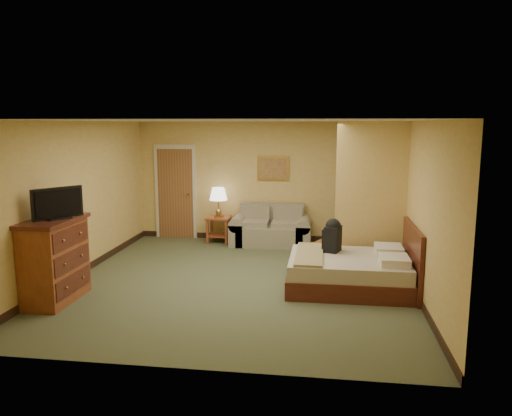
% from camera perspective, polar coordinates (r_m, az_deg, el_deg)
% --- Properties ---
extents(floor, '(6.00, 6.00, 0.00)m').
position_cam_1_polar(floor, '(8.28, -1.94, -8.36)').
color(floor, '#4C5235').
rests_on(floor, ground).
extents(ceiling, '(6.00, 6.00, 0.00)m').
position_cam_1_polar(ceiling, '(7.87, -2.05, 9.95)').
color(ceiling, white).
rests_on(ceiling, back_wall).
extents(back_wall, '(5.50, 0.02, 2.60)m').
position_cam_1_polar(back_wall, '(10.91, 0.71, 3.03)').
color(back_wall, tan).
rests_on(back_wall, floor).
extents(left_wall, '(0.02, 6.00, 2.60)m').
position_cam_1_polar(left_wall, '(8.86, -19.79, 0.92)').
color(left_wall, tan).
rests_on(left_wall, floor).
extents(right_wall, '(0.02, 6.00, 2.60)m').
position_cam_1_polar(right_wall, '(7.98, 17.85, 0.11)').
color(right_wall, tan).
rests_on(right_wall, floor).
extents(partition, '(1.20, 0.15, 2.60)m').
position_cam_1_polar(partition, '(8.81, 12.99, 1.19)').
color(partition, tan).
rests_on(partition, floor).
extents(door, '(0.94, 0.16, 2.10)m').
position_cam_1_polar(door, '(11.32, -9.16, 1.78)').
color(door, beige).
rests_on(door, floor).
extents(baseboard, '(5.50, 0.02, 0.12)m').
position_cam_1_polar(baseboard, '(11.11, 0.69, -3.34)').
color(baseboard, black).
rests_on(baseboard, floor).
extents(loveseat, '(1.70, 0.79, 0.86)m').
position_cam_1_polar(loveseat, '(10.63, 1.71, -2.73)').
color(loveseat, gray).
rests_on(loveseat, floor).
extents(side_table, '(0.51, 0.51, 0.56)m').
position_cam_1_polar(side_table, '(10.87, -4.28, -2.00)').
color(side_table, brown).
rests_on(side_table, floor).
extents(table_lamp, '(0.39, 0.39, 0.64)m').
position_cam_1_polar(table_lamp, '(10.76, -4.33, 1.52)').
color(table_lamp, '#A8773D').
rests_on(table_lamp, side_table).
extents(coffee_table, '(0.89, 0.89, 0.43)m').
position_cam_1_polar(coffee_table, '(9.07, 8.72, -4.81)').
color(coffee_table, brown).
rests_on(coffee_table, floor).
extents(wall_picture, '(0.69, 0.04, 0.54)m').
position_cam_1_polar(wall_picture, '(10.83, 1.98, 4.57)').
color(wall_picture, '#B78E3F').
rests_on(wall_picture, back_wall).
extents(dresser, '(0.60, 1.14, 1.22)m').
position_cam_1_polar(dresser, '(7.78, -22.00, -5.52)').
color(dresser, brown).
rests_on(dresser, floor).
extents(tv, '(0.46, 0.64, 0.45)m').
position_cam_1_polar(tv, '(7.57, -21.73, 0.41)').
color(tv, black).
rests_on(tv, dresser).
extents(bed, '(1.92, 1.59, 1.03)m').
position_cam_1_polar(bed, '(8.00, 11.00, -7.07)').
color(bed, '#471A10').
rests_on(bed, floor).
extents(backpack, '(0.30, 0.36, 0.54)m').
position_cam_1_polar(backpack, '(8.16, 8.79, -2.98)').
color(backpack, black).
rests_on(backpack, bed).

